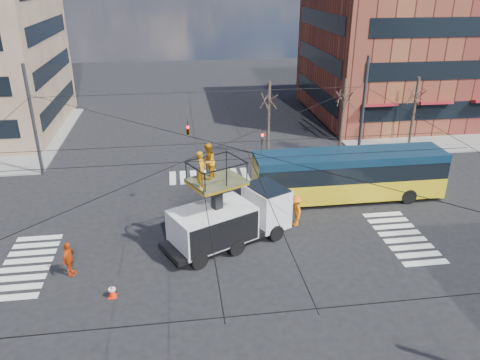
% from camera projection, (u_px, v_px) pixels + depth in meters
% --- Properties ---
extents(ground, '(120.00, 120.00, 0.00)m').
position_uv_depth(ground, '(224.00, 250.00, 24.80)').
color(ground, black).
rests_on(ground, ground).
extents(sidewalk_ne, '(18.00, 18.00, 0.12)m').
position_uv_depth(sidewalk_ne, '(411.00, 121.00, 46.46)').
color(sidewalk_ne, slate).
rests_on(sidewalk_ne, ground).
extents(crosswalks, '(22.40, 22.40, 0.02)m').
position_uv_depth(crosswalks, '(224.00, 250.00, 24.79)').
color(crosswalks, silver).
rests_on(crosswalks, ground).
extents(building_ne, '(20.06, 16.06, 14.00)m').
position_uv_depth(building_ne, '(417.00, 44.00, 46.48)').
color(building_ne, maroon).
rests_on(building_ne, ground).
extents(overhead_network, '(24.24, 24.24, 8.00)m').
position_uv_depth(overhead_network, '(221.00, 173.00, 23.42)').
color(overhead_network, '#2D2D30').
rests_on(overhead_network, ground).
extents(tree_a, '(2.00, 2.00, 6.00)m').
position_uv_depth(tree_a, '(269.00, 99.00, 35.79)').
color(tree_a, '#382B21').
rests_on(tree_a, ground).
extents(tree_b, '(2.00, 2.00, 6.00)m').
position_uv_depth(tree_b, '(344.00, 97.00, 36.55)').
color(tree_b, '#382B21').
rests_on(tree_b, ground).
extents(tree_c, '(2.00, 2.00, 6.00)m').
position_uv_depth(tree_c, '(416.00, 94.00, 37.32)').
color(tree_c, '#382B21').
rests_on(tree_c, ground).
extents(utility_truck, '(7.30, 5.13, 5.82)m').
position_uv_depth(utility_truck, '(230.00, 210.00, 24.69)').
color(utility_truck, black).
rests_on(utility_truck, ground).
extents(city_bus, '(12.15, 2.67, 3.20)m').
position_uv_depth(city_bus, '(349.00, 174.00, 29.75)').
color(city_bus, gold).
rests_on(city_bus, ground).
extents(traffic_cone, '(0.36, 0.36, 0.63)m').
position_uv_depth(traffic_cone, '(112.00, 291.00, 21.08)').
color(traffic_cone, red).
rests_on(traffic_cone, ground).
extents(worker_ground, '(0.70, 1.12, 1.78)m').
position_uv_depth(worker_ground, '(69.00, 259.00, 22.41)').
color(worker_ground, '#CF3E0D').
rests_on(worker_ground, ground).
extents(flagger, '(0.79, 1.26, 1.87)m').
position_uv_depth(flagger, '(296.00, 211.00, 26.88)').
color(flagger, orange).
rests_on(flagger, ground).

